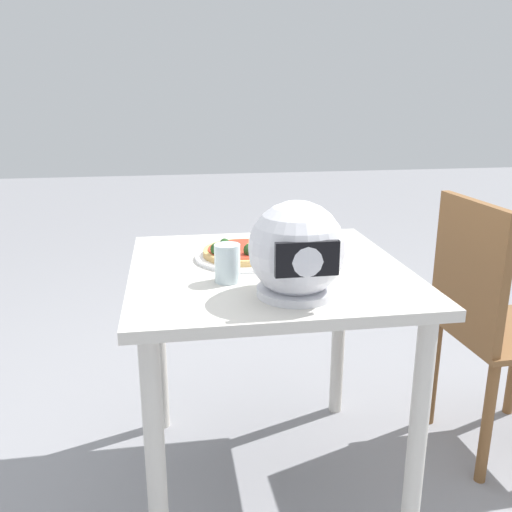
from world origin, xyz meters
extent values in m
plane|color=gray|center=(0.00, 0.00, 0.00)|extent=(14.00, 14.00, 0.00)
cube|color=beige|center=(0.00, 0.00, 0.72)|extent=(0.80, 0.81, 0.03)
cylinder|color=beige|center=(-0.34, -0.35, 0.35)|extent=(0.05, 0.05, 0.70)
cylinder|color=beige|center=(0.34, -0.35, 0.35)|extent=(0.05, 0.05, 0.70)
cylinder|color=beige|center=(-0.34, 0.35, 0.35)|extent=(0.05, 0.05, 0.70)
cylinder|color=beige|center=(0.34, 0.35, 0.35)|extent=(0.05, 0.05, 0.70)
cylinder|color=white|center=(0.06, -0.09, 0.74)|extent=(0.30, 0.30, 0.01)
cylinder|color=tan|center=(0.06, -0.09, 0.75)|extent=(0.25, 0.25, 0.02)
cylinder|color=red|center=(0.06, -0.09, 0.76)|extent=(0.22, 0.22, 0.00)
sphere|color=#234C1E|center=(0.12, -0.12, 0.77)|extent=(0.03, 0.03, 0.03)
sphere|color=#234C1E|center=(0.05, -0.03, 0.78)|extent=(0.04, 0.04, 0.04)
sphere|color=#234C1E|center=(0.15, -0.05, 0.78)|extent=(0.04, 0.04, 0.04)
cylinder|color=#E0D172|center=(0.04, -0.08, 0.77)|extent=(0.02, 0.02, 0.02)
cylinder|color=#E0D172|center=(0.03, -0.12, 0.77)|extent=(0.02, 0.02, 0.02)
cylinder|color=#E0D172|center=(0.01, -0.04, 0.77)|extent=(0.03, 0.03, 0.02)
sphere|color=silver|center=(-0.03, 0.24, 0.85)|extent=(0.24, 0.24, 0.24)
cylinder|color=silver|center=(-0.03, 0.24, 0.74)|extent=(0.20, 0.20, 0.02)
cube|color=black|center=(-0.03, 0.35, 0.86)|extent=(0.15, 0.02, 0.08)
cylinder|color=silver|center=(0.13, 0.11, 0.78)|extent=(0.07, 0.07, 0.10)
cube|color=brown|center=(-0.85, -0.05, 0.44)|extent=(0.42, 0.42, 0.02)
cube|color=brown|center=(-0.67, -0.04, 0.68)|extent=(0.04, 0.38, 0.45)
cylinder|color=brown|center=(-0.67, -0.21, 0.21)|extent=(0.04, 0.04, 0.43)
cylinder|color=brown|center=(-0.69, 0.13, 0.21)|extent=(0.04, 0.04, 0.43)
camera|label=1|loc=(0.28, 1.51, 1.22)|focal=38.45mm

